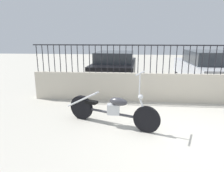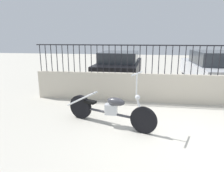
% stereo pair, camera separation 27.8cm
% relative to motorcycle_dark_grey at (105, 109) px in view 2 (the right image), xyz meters
% --- Properties ---
extents(ground_plane, '(40.00, 40.00, 0.00)m').
position_rel_motorcycle_dark_grey_xyz_m(ground_plane, '(1.89, -0.50, -0.38)').
color(ground_plane, '#B7B2A5').
extents(low_wall, '(8.94, 0.18, 0.90)m').
position_rel_motorcycle_dark_grey_xyz_m(low_wall, '(1.89, 1.84, 0.07)').
color(low_wall, beige).
rests_on(low_wall, ground_plane).
extents(fence_railing, '(8.94, 0.04, 0.88)m').
position_rel_motorcycle_dark_grey_xyz_m(fence_railing, '(1.89, 1.84, 1.10)').
color(fence_railing, black).
rests_on(fence_railing, low_wall).
extents(motorcycle_dark_grey, '(2.22, 1.01, 1.30)m').
position_rel_motorcycle_dark_grey_xyz_m(motorcycle_dark_grey, '(0.00, 0.00, 0.00)').
color(motorcycle_dark_grey, black).
rests_on(motorcycle_dark_grey, ground_plane).
extents(car_black, '(1.99, 4.08, 1.35)m').
position_rel_motorcycle_dark_grey_xyz_m(car_black, '(-0.21, 4.93, 0.30)').
color(car_black, black).
rests_on(car_black, ground_plane).
extents(car_silver, '(1.83, 4.53, 1.44)m').
position_rel_motorcycle_dark_grey_xyz_m(car_silver, '(3.81, 4.58, 0.34)').
color(car_silver, black).
rests_on(car_silver, ground_plane).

